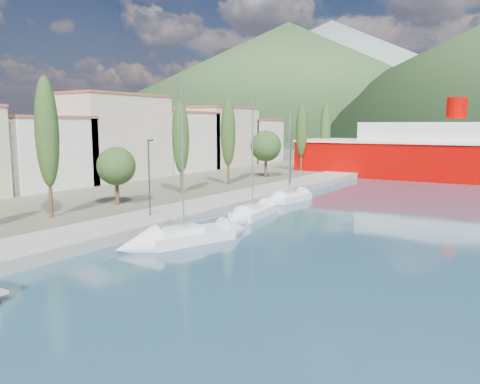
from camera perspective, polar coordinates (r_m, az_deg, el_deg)
The scene contains 9 objects.
ground at distance 133.49m, azimuth 26.19°, elevation 3.99°, with size 1400.00×1400.00×0.00m, color #254759.
quay at distance 46.98m, azimuth -1.02°, elevation -1.10°, with size 5.00×88.00×0.80m, color gray.
land_strip at distance 80.75m, azimuth -19.49°, elevation 2.34°, with size 70.00×148.00×0.70m, color #565644.
town_buildings at distance 69.63m, azimuth -11.61°, elevation 6.07°, with size 9.20×69.20×11.30m.
tree_row at distance 55.98m, azimuth -2.23°, elevation 6.17°, with size 4.24×62.94×11.05m.
lamp_posts at distance 38.24m, azimuth -10.23°, elevation 2.18°, with size 0.15×46.53×6.06m.
sailboat_near at distance 31.66m, azimuth -9.44°, elevation -5.99°, with size 5.15×8.79×12.12m.
sailboat_mid at distance 39.70m, azimuth 0.54°, elevation -3.01°, with size 3.24×8.42×11.81m.
sailboat_far at distance 48.50m, azimuth 5.07°, elevation -0.97°, with size 2.97×7.08×10.10m.
Camera 1 is at (17.39, -12.11, 8.08)m, focal length 35.00 mm.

